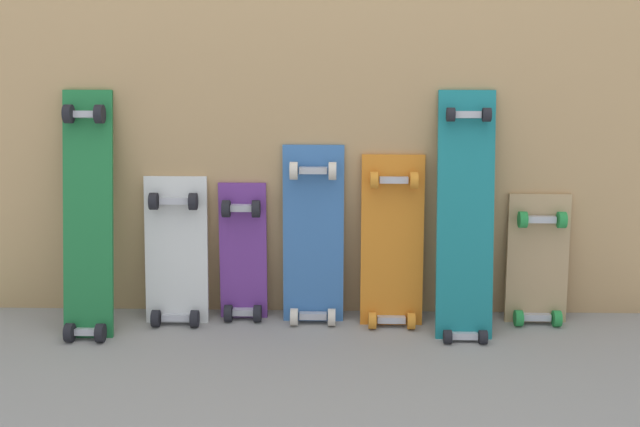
{
  "coord_description": "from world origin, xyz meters",
  "views": [
    {
      "loc": [
        0.06,
        -2.8,
        1.3
      ],
      "look_at": [
        0.0,
        -0.07,
        0.44
      ],
      "focal_mm": 44.65,
      "sensor_mm": 36.0,
      "label": 1
    }
  ],
  "objects": [
    {
      "name": "skateboard_teal",
      "position": [
        0.52,
        -0.08,
        0.4
      ],
      "size": [
        0.2,
        0.29,
        0.94
      ],
      "color": "#197A7F",
      "rests_on": "ground"
    },
    {
      "name": "skateboard_green",
      "position": [
        -0.84,
        -0.09,
        0.4
      ],
      "size": [
        0.18,
        0.32,
        0.93
      ],
      "color": "#1E7238",
      "rests_on": "ground"
    },
    {
      "name": "skateboard_natural",
      "position": [
        0.81,
        -0.01,
        0.21
      ],
      "size": [
        0.23,
        0.15,
        0.55
      ],
      "color": "tan",
      "rests_on": "ground"
    },
    {
      "name": "skateboard_white",
      "position": [
        -0.54,
        -0.03,
        0.24
      ],
      "size": [
        0.24,
        0.18,
        0.61
      ],
      "color": "silver",
      "rests_on": "ground"
    },
    {
      "name": "skateboard_blue",
      "position": [
        -0.03,
        -0.01,
        0.3
      ],
      "size": [
        0.23,
        0.16,
        0.73
      ],
      "color": "#386BAD",
      "rests_on": "ground"
    },
    {
      "name": "plywood_wall_panel",
      "position": [
        0.0,
        0.07,
        0.83
      ],
      "size": [
        2.68,
        0.04,
        1.67
      ],
      "primitive_type": "cube",
      "color": "tan",
      "rests_on": "ground"
    },
    {
      "name": "skateboard_orange",
      "position": [
        0.27,
        -0.02,
        0.28
      ],
      "size": [
        0.23,
        0.18,
        0.7
      ],
      "color": "orange",
      "rests_on": "ground"
    },
    {
      "name": "ground_plane",
      "position": [
        0.0,
        0.0,
        0.0
      ],
      "size": [
        12.0,
        12.0,
        0.0
      ],
      "primitive_type": "plane",
      "color": "gray"
    },
    {
      "name": "skateboard_purple",
      "position": [
        -0.29,
        0.0,
        0.23
      ],
      "size": [
        0.18,
        0.14,
        0.58
      ],
      "color": "#6B338C",
      "rests_on": "ground"
    }
  ]
}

